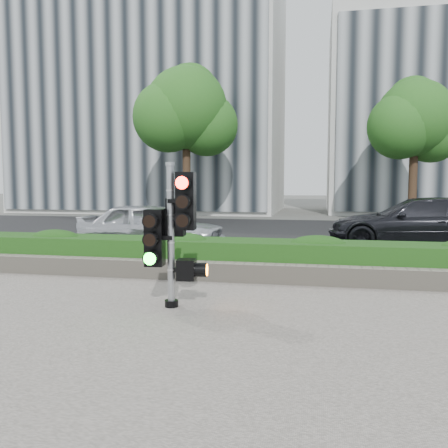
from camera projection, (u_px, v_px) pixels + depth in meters
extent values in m
plane|color=#51514C|center=(211.00, 310.00, 6.87)|extent=(120.00, 120.00, 0.00)
cube|color=#9E9389|center=(151.00, 379.00, 4.43)|extent=(16.00, 11.00, 0.03)
cube|color=black|center=(275.00, 234.00, 16.63)|extent=(60.00, 13.00, 0.02)
cube|color=gray|center=(245.00, 268.00, 9.94)|extent=(60.00, 0.25, 0.12)
cube|color=gray|center=(234.00, 272.00, 8.71)|extent=(12.00, 0.32, 0.34)
cube|color=#2E7123|center=(240.00, 257.00, 9.33)|extent=(12.00, 1.00, 0.68)
cube|color=#B7B7B2|center=(155.00, 94.00, 30.44)|extent=(16.00, 9.00, 15.00)
cylinder|color=black|center=(187.00, 178.00, 21.74)|extent=(0.36, 0.36, 4.03)
sphere|color=#164E18|center=(186.00, 108.00, 21.46)|extent=(3.74, 3.74, 3.74)
sphere|color=#164E18|center=(207.00, 125.00, 21.70)|extent=(2.88, 2.88, 2.88)
sphere|color=#164E18|center=(168.00, 117.00, 21.22)|extent=(3.17, 3.17, 3.17)
sphere|color=#164E18|center=(190.00, 92.00, 22.08)|extent=(2.59, 2.59, 2.59)
cylinder|color=black|center=(413.00, 183.00, 20.76)|extent=(0.36, 0.36, 3.58)
sphere|color=#164E18|center=(415.00, 118.00, 20.51)|extent=(3.33, 3.33, 3.33)
sphere|color=#164E18|center=(432.00, 133.00, 20.72)|extent=(2.56, 2.56, 2.56)
sphere|color=#164E18|center=(401.00, 126.00, 20.29)|extent=(2.82, 2.82, 2.82)
sphere|color=#164E18|center=(413.00, 102.00, 21.06)|extent=(2.30, 2.30, 2.30)
cylinder|color=black|center=(172.00, 303.00, 6.93)|extent=(0.20, 0.20, 0.10)
cylinder|color=gray|center=(171.00, 237.00, 6.85)|extent=(0.10, 0.10, 2.05)
cylinder|color=gray|center=(170.00, 164.00, 6.75)|extent=(0.13, 0.13, 0.05)
cube|color=#FF1107|center=(186.00, 201.00, 6.75)|extent=(0.28, 0.28, 0.82)
cube|color=#14E51E|center=(155.00, 238.00, 6.84)|extent=(0.28, 0.28, 0.82)
cube|color=black|center=(176.00, 217.00, 7.05)|extent=(0.28, 0.28, 0.56)
cube|color=orange|center=(186.00, 270.00, 6.90)|extent=(0.28, 0.28, 0.30)
imported|color=silver|center=(152.00, 227.00, 12.37)|extent=(3.88, 1.65, 1.31)
imported|color=black|center=(418.00, 223.00, 13.04)|extent=(4.93, 2.17, 1.41)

